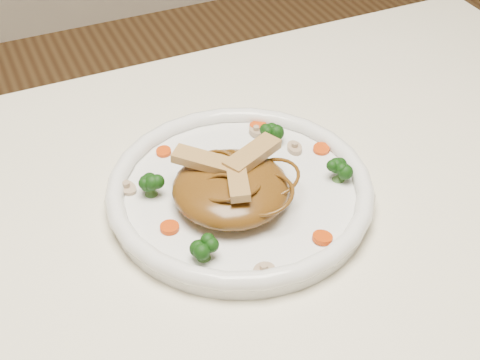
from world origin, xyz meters
name	(u,v)px	position (x,y,z in m)	size (l,w,h in m)	color
table	(217,330)	(0.00, 0.00, 0.65)	(1.20, 0.80, 0.75)	white
plate	(240,195)	(0.06, 0.08, 0.76)	(0.28, 0.28, 0.02)	white
noodle_mound	(231,188)	(0.05, 0.07, 0.78)	(0.12, 0.12, 0.04)	#5E3A12
chicken_a	(252,155)	(0.08, 0.08, 0.81)	(0.07, 0.02, 0.01)	tan
chicken_b	(205,161)	(0.03, 0.09, 0.81)	(0.07, 0.02, 0.01)	tan
chicken_c	(238,180)	(0.05, 0.05, 0.81)	(0.06, 0.02, 0.01)	tan
broccoli_0	(272,131)	(0.13, 0.14, 0.78)	(0.03, 0.03, 0.03)	#123A0C
broccoli_1	(150,183)	(-0.03, 0.11, 0.78)	(0.03, 0.03, 0.03)	#123A0C
broccoli_2	(203,247)	(-0.01, 0.00, 0.78)	(0.03, 0.03, 0.03)	#123A0C
broccoli_3	(339,170)	(0.17, 0.05, 0.78)	(0.02, 0.02, 0.03)	#123A0C
carrot_0	(258,126)	(0.13, 0.17, 0.77)	(0.02, 0.02, 0.01)	#E44408
carrot_1	(170,227)	(-0.03, 0.05, 0.77)	(0.02, 0.02, 0.01)	#E44408
carrot_2	(321,149)	(0.18, 0.10, 0.77)	(0.02, 0.02, 0.01)	#E44408
carrot_3	(164,152)	(0.01, 0.17, 0.77)	(0.02, 0.02, 0.01)	#E44408
carrot_4	(322,238)	(0.11, -0.02, 0.77)	(0.02, 0.02, 0.01)	#E44408
mushroom_0	(264,271)	(0.03, -0.04, 0.77)	(0.02, 0.02, 0.01)	beige
mushroom_1	(295,148)	(0.15, 0.12, 0.77)	(0.02, 0.02, 0.01)	beige
mushroom_2	(127,188)	(-0.05, 0.13, 0.77)	(0.02, 0.02, 0.01)	beige
mushroom_3	(256,132)	(0.12, 0.16, 0.77)	(0.02, 0.02, 0.01)	beige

